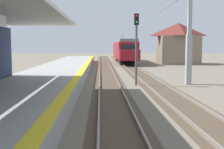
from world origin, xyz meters
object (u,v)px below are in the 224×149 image
distant_trackside_house (178,43)px  rail_signal_post (136,42)px  catenary_pylon_far_side (185,36)px  approaching_train (124,50)px

distant_trackside_house → rail_signal_post: bearing=-111.3°
catenary_pylon_far_side → distant_trackside_house: size_ratio=1.14×
catenary_pylon_far_side → distant_trackside_house: 24.79m
approaching_train → distant_trackside_house: distant_trackside_house is taller
approaching_train → rail_signal_post: rail_signal_post is taller
approaching_train → catenary_pylon_far_side: size_ratio=2.61×
catenary_pylon_far_side → distant_trackside_house: (5.88, 24.08, -0.27)m
rail_signal_post → distant_trackside_house: distant_trackside_house is taller
rail_signal_post → catenary_pylon_far_side: bearing=8.6°
approaching_train → catenary_pylon_far_side: bearing=-85.4°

